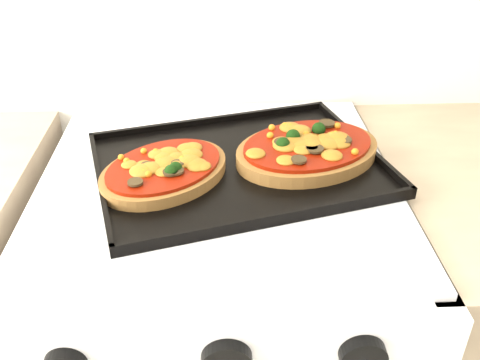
{
  "coord_description": "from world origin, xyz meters",
  "views": [
    {
      "loc": [
        0.04,
        0.94,
        1.38
      ],
      "look_at": [
        0.07,
        1.67,
        0.92
      ],
      "focal_mm": 40.0,
      "sensor_mm": 36.0,
      "label": 1
    }
  ],
  "objects_px": {
    "stove": "(222,359)",
    "pizza_right": "(308,148)",
    "pizza_left": "(164,169)",
    "baking_tray": "(239,163)"
  },
  "relations": [
    {
      "from": "pizza_left",
      "to": "baking_tray",
      "type": "bearing_deg",
      "value": 16.7
    },
    {
      "from": "stove",
      "to": "pizza_left",
      "type": "relative_size",
      "value": 4.08
    },
    {
      "from": "stove",
      "to": "baking_tray",
      "type": "bearing_deg",
      "value": 32.18
    },
    {
      "from": "stove",
      "to": "baking_tray",
      "type": "xyz_separation_m",
      "value": [
        0.04,
        0.02,
        0.47
      ]
    },
    {
      "from": "baking_tray",
      "to": "pizza_left",
      "type": "xyz_separation_m",
      "value": [
        -0.12,
        -0.04,
        0.01
      ]
    },
    {
      "from": "stove",
      "to": "pizza_right",
      "type": "distance_m",
      "value": 0.51
    },
    {
      "from": "pizza_right",
      "to": "pizza_left",
      "type": "bearing_deg",
      "value": -167.51
    },
    {
      "from": "stove",
      "to": "baking_tray",
      "type": "relative_size",
      "value": 1.95
    },
    {
      "from": "baking_tray",
      "to": "pizza_left",
      "type": "relative_size",
      "value": 2.09
    },
    {
      "from": "stove",
      "to": "pizza_right",
      "type": "relative_size",
      "value": 3.55
    }
  ]
}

